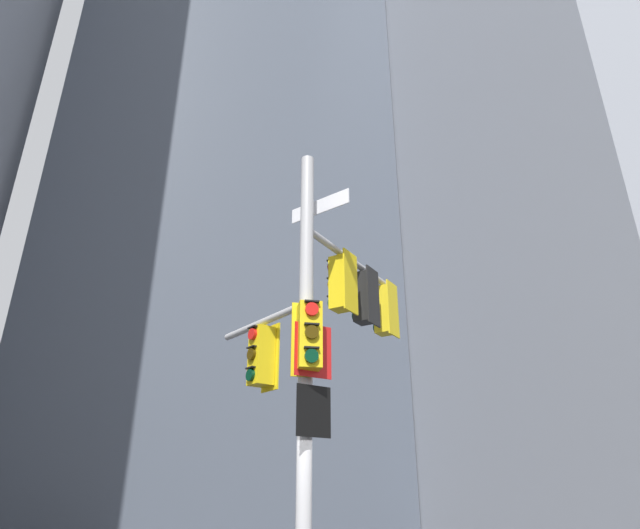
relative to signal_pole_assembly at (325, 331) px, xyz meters
name	(u,v)px	position (x,y,z in m)	size (l,w,h in m)	color
building_tower_right	(567,84)	(17.64, 9.68, 18.67)	(17.52, 17.52, 46.03)	#9399A3
building_mid_block	(228,112)	(0.32, 22.50, 22.38)	(17.05, 17.05, 53.45)	#4C5460
signal_pole_assembly	(325,331)	(0.00, 0.00, 0.00)	(3.49, 2.91, 7.29)	#B2B2B5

